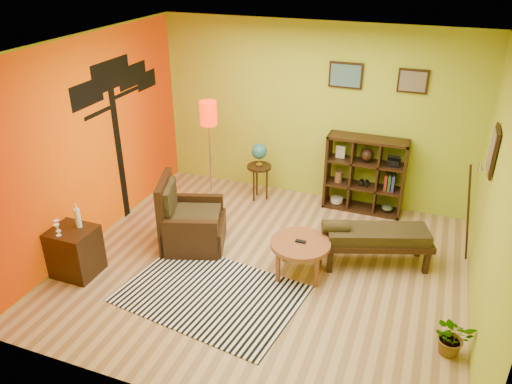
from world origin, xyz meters
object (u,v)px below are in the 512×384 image
at_px(side_cabinet, 75,251).
at_px(potted_plant, 452,340).
at_px(globe_table, 259,158).
at_px(cube_shelf, 366,175).
at_px(bench, 374,237).
at_px(armchair, 189,225).
at_px(floor_lamp, 209,123).
at_px(coffee_table, 300,246).

bearing_deg(side_cabinet, potted_plant, 2.63).
xyz_separation_m(globe_table, cube_shelf, (1.66, 0.23, -0.13)).
distance_m(globe_table, bench, 2.38).
xyz_separation_m(armchair, potted_plant, (3.47, -0.90, -0.13)).
bearing_deg(floor_lamp, cube_shelf, 19.12).
relative_size(coffee_table, bench, 0.51).
relative_size(armchair, side_cabinet, 1.09).
relative_size(armchair, cube_shelf, 0.86).
bearing_deg(bench, potted_plant, -52.59).
height_order(armchair, floor_lamp, floor_lamp).
height_order(side_cabinet, cube_shelf, cube_shelf).
xyz_separation_m(globe_table, potted_plant, (3.04, -2.53, -0.56)).
height_order(coffee_table, bench, bench).
xyz_separation_m(side_cabinet, floor_lamp, (0.87, 2.19, 1.08)).
relative_size(floor_lamp, bench, 1.18).
bearing_deg(globe_table, coffee_table, -55.60).
relative_size(coffee_table, armchair, 0.73).
height_order(floor_lamp, cube_shelf, floor_lamp).
xyz_separation_m(coffee_table, bench, (0.83, 0.54, 0.01)).
height_order(side_cabinet, globe_table, globe_table).
xyz_separation_m(globe_table, bench, (2.03, -1.21, -0.32)).
xyz_separation_m(side_cabinet, bench, (3.48, 1.53, 0.09)).
bearing_deg(cube_shelf, armchair, -138.16).
height_order(armchair, potted_plant, armchair).
xyz_separation_m(side_cabinet, potted_plant, (4.50, 0.21, -0.15)).
xyz_separation_m(side_cabinet, globe_table, (1.46, 2.74, 0.41)).
bearing_deg(cube_shelf, globe_table, -172.06).
xyz_separation_m(coffee_table, globe_table, (-1.20, 1.75, 0.33)).
xyz_separation_m(cube_shelf, potted_plant, (1.39, -2.76, -0.43)).
bearing_deg(globe_table, side_cabinet, -118.00).
xyz_separation_m(coffee_table, armchair, (-1.62, 0.12, -0.10)).
distance_m(armchair, side_cabinet, 1.52).
bearing_deg(globe_table, potted_plant, -39.78).
distance_m(floor_lamp, bench, 2.88).
distance_m(coffee_table, globe_table, 2.14).
height_order(coffee_table, floor_lamp, floor_lamp).
xyz_separation_m(floor_lamp, cube_shelf, (2.25, 0.78, -0.81)).
relative_size(armchair, bench, 0.71).
bearing_deg(potted_plant, armchair, 165.42).
bearing_deg(coffee_table, globe_table, 124.40).
relative_size(armchair, potted_plant, 2.39).
bearing_deg(potted_plant, bench, 127.41).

